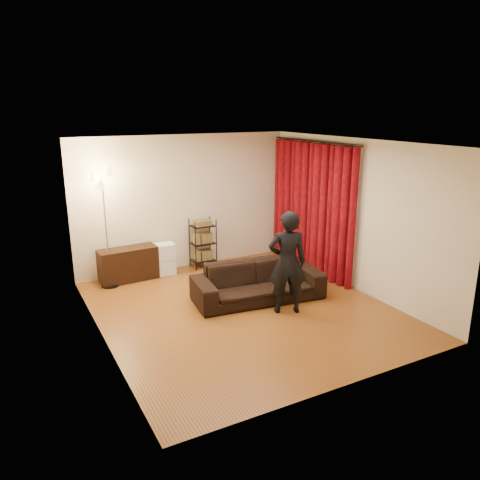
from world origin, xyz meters
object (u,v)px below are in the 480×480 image
sofa (258,282)px  person (287,263)px  storage_boxes (165,259)px  media_cabinet (128,264)px  floor_lamp (106,230)px  wire_shelf (203,243)px

sofa → person: person is taller
sofa → storage_boxes: (-0.99, 1.96, -0.01)m
person → storage_boxes: 2.89m
media_cabinet → floor_lamp: floor_lamp is taller
floor_lamp → wire_shelf: bearing=5.6°
media_cabinet → storage_boxes: bearing=-4.6°
person → floor_lamp: size_ratio=0.77×
floor_lamp → person: bearing=-47.5°
storage_boxes → wire_shelf: 0.87m
floor_lamp → media_cabinet: bearing=20.1°
wire_shelf → floor_lamp: 2.07m
sofa → wire_shelf: 2.04m
person → wire_shelf: (-0.29, 2.67, -0.33)m
sofa → person: bearing=-69.3°
sofa → person: 0.84m
sofa → floor_lamp: floor_lamp is taller
sofa → storage_boxes: 2.20m
media_cabinet → storage_boxes: media_cabinet is taller
sofa → wire_shelf: size_ratio=2.18×
person → sofa: bearing=-53.9°
media_cabinet → wire_shelf: size_ratio=1.08×
person → floor_lamp: 3.37m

